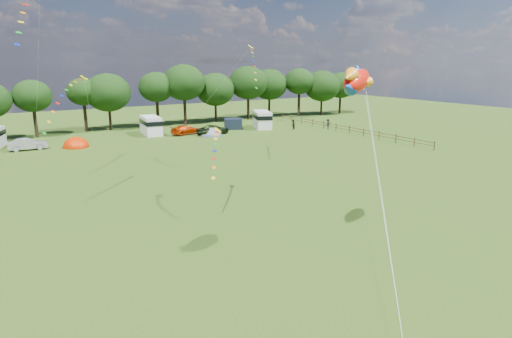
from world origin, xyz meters
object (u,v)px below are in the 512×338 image
tent_orange (76,147)px  walker_b (328,124)px  car_b (28,144)px  campervan_d (262,119)px  fish_kite (355,81)px  car_c (186,130)px  car_d (213,130)px  walker_a (293,125)px  campervan_c (151,125)px  tent_greyblue (211,136)px

tent_orange → walker_b: 38.36m
car_b → campervan_d: campervan_d is taller
tent_orange → car_b: bearing=168.7°
fish_kite → car_b: bearing=80.4°
car_b → tent_orange: car_b is taller
car_c → campervan_d: bearing=-103.2°
car_d → fish_kite: bearing=148.2°
walker_a → walker_b: (5.53, -2.14, -0.03)m
campervan_d → fish_kite: bearing=175.9°
car_d → campervan_c: bearing=40.6°
campervan_d → car_c: bearing=110.4°
car_b → fish_kite: bearing=-159.4°
tent_orange → tent_greyblue: size_ratio=1.02×
walker_b → car_b: bearing=-7.3°
walker_b → tent_greyblue: bearing=-10.0°
fish_kite → walker_b: fish_kite is taller
car_b → tent_greyblue: bearing=-93.4°
car_b → walker_a: size_ratio=2.59×
car_b → car_d: 24.84m
campervan_c → campervan_d: size_ratio=0.94×
car_c → walker_b: bearing=-118.5°
fish_kite → campervan_d: bearing=36.0°
car_d → walker_b: 19.18m
car_b → campervan_c: 17.25m
car_d → walker_b: size_ratio=3.43×
tent_greyblue → walker_b: bearing=-10.5°
tent_greyblue → walker_a: 14.04m
campervan_c → tent_greyblue: campervan_c is taller
walker_a → tent_greyblue: bearing=-22.3°
campervan_d → fish_kite: (-20.75, -42.32, 8.24)m
car_c → walker_b: size_ratio=3.01×
campervan_c → tent_orange: (-11.45, -4.63, -1.43)m
car_c → walker_a: walker_a is taller
campervan_d → tent_greyblue: (-10.68, -2.69, -1.46)m
car_d → fish_kite: (-10.90, -40.49, 8.98)m
car_d → fish_kite: 42.88m
car_c → campervan_c: bearing=45.5°
car_b → walker_b: size_ratio=2.68×
car_c → car_d: (3.45, -2.19, 0.03)m
campervan_c → walker_b: campervan_c is taller
car_b → car_d: bearing=-91.2°
campervan_c → tent_orange: size_ratio=1.59×
walker_a → walker_b: size_ratio=1.03×
car_b → tent_orange: bearing=-99.0°
car_d → tent_orange: car_d is taller
car_b → tent_greyblue: size_ratio=1.18×
walker_b → campervan_d: bearing=-35.1°
car_b → fish_kite: 45.17m
campervan_c → walker_a: size_ratio=3.54×
car_c → fish_kite: fish_kite is taller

